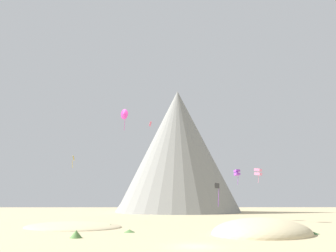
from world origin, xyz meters
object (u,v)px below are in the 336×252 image
at_px(kite_black_low, 217,189).
at_px(kite_rainbow_mid, 150,124).
at_px(bush_mid_center, 223,226).
at_px(bush_near_right, 76,234).
at_px(kite_magenta_mid, 124,114).
at_px(kite_pink_low, 258,172).
at_px(kite_violet_low, 237,173).
at_px(bush_low_patch, 309,232).
at_px(rock_massif, 176,160).
at_px(bush_near_left, 246,226).
at_px(bush_ridge_crest, 111,226).
at_px(kite_gold_mid, 73,160).
at_px(bush_far_right, 129,231).

distance_m(kite_black_low, kite_rainbow_mid, 33.81).
bearing_deg(bush_mid_center, kite_black_low, 85.63).
xyz_separation_m(bush_near_right, kite_magenta_mid, (2.51, 22.16, 22.14)).
bearing_deg(kite_black_low, kite_pink_low, -48.53).
bearing_deg(kite_violet_low, kite_black_low, -137.48).
bearing_deg(bush_low_patch, rock_massif, 99.69).
height_order(bush_near_left, bush_near_right, bush_near_left).
relative_size(kite_violet_low, kite_magenta_mid, 0.79).
height_order(bush_mid_center, bush_near_right, bush_near_right).
height_order(bush_near_right, rock_massif, rock_massif).
bearing_deg(rock_massif, bush_low_patch, -80.31).
relative_size(bush_mid_center, kite_violet_low, 0.52).
bearing_deg(kite_violet_low, bush_ridge_crest, -164.57).
bearing_deg(bush_near_right, bush_near_left, 26.64).
bearing_deg(kite_violet_low, bush_low_patch, -106.88).
height_order(bush_mid_center, kite_gold_mid, kite_gold_mid).
distance_m(bush_low_patch, bush_near_right, 31.96).
relative_size(bush_near_right, bush_far_right, 0.94).
relative_size(bush_near_right, rock_massif, 0.02).
bearing_deg(kite_rainbow_mid, kite_magenta_mid, -110.66).
xyz_separation_m(bush_low_patch, rock_massif, (-14.79, 86.61, 21.55)).
height_order(bush_ridge_crest, kite_magenta_mid, kite_magenta_mid).
relative_size(bush_low_patch, bush_far_right, 1.54).
xyz_separation_m(bush_ridge_crest, kite_black_low, (19.54, 4.36, 6.53)).
bearing_deg(kite_magenta_mid, kite_pink_low, 53.10).
bearing_deg(kite_black_low, rock_massif, 3.59).
bearing_deg(bush_low_patch, kite_pink_low, 87.33).
bearing_deg(bush_mid_center, bush_ridge_crest, 172.04).
height_order(kite_gold_mid, kite_rainbow_mid, kite_rainbow_mid).
bearing_deg(kite_black_low, bush_ridge_crest, 102.51).
bearing_deg(kite_violet_low, rock_massif, 81.54).
xyz_separation_m(bush_low_patch, kite_magenta_mid, (-29.16, 17.80, 22.37)).
distance_m(bush_low_patch, kite_pink_low, 26.97).
bearing_deg(bush_low_patch, kite_violet_low, 94.21).
relative_size(bush_near_right, kite_violet_low, 0.43).
distance_m(bush_ridge_crest, kite_black_low, 21.06).
bearing_deg(bush_mid_center, kite_magenta_mid, 151.14).
bearing_deg(kite_rainbow_mid, bush_ridge_crest, -108.43).
distance_m(bush_mid_center, kite_black_low, 9.49).
bearing_deg(bush_near_left, kite_magenta_mid, 156.69).
relative_size(bush_low_patch, rock_massif, 0.04).
bearing_deg(bush_near_left, bush_low_patch, -50.37).
xyz_separation_m(bush_ridge_crest, bush_far_right, (4.05, -7.78, -0.08)).
distance_m(bush_near_right, bush_far_right, 9.12).
relative_size(bush_low_patch, bush_near_left, 1.13).
distance_m(rock_massif, kite_black_low, 73.63).
relative_size(bush_mid_center, rock_massif, 0.03).
xyz_separation_m(rock_massif, kite_gold_mid, (-27.13, -59.53, -7.75)).
bearing_deg(kite_black_low, kite_rainbow_mid, 30.29).
xyz_separation_m(kite_gold_mid, kite_magenta_mid, (12.77, -9.28, 8.57)).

